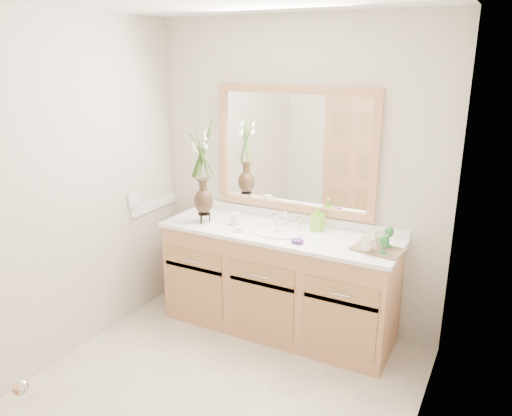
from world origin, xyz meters
The scene contains 19 objects.
floor centered at (0.00, 0.00, 0.00)m, with size 2.60×2.60×0.00m, color beige.
wall_back centered at (0.00, 1.30, 1.20)m, with size 2.40×0.02×2.40m, color beige.
wall_left centered at (-1.20, 0.00, 1.20)m, with size 0.02×2.60×2.40m, color beige.
wall_right centered at (1.20, 0.00, 1.20)m, with size 0.02×2.60×2.40m, color beige.
vanity centered at (0.00, 1.01, 0.40)m, with size 1.80×0.55×0.80m.
counter centered at (0.00, 1.01, 0.82)m, with size 1.84×0.57×0.03m, color white.
sink centered at (0.00, 1.00, 0.78)m, with size 0.38×0.34×0.23m.
mirror centered at (0.00, 1.28, 1.41)m, with size 1.32×0.04×0.97m.
switch_plate centered at (-1.19, 0.76, 0.98)m, with size 0.02×0.12×0.12m, color white.
flower_vase centered at (-0.61, 0.93, 1.33)m, with size 0.18×0.18×0.73m.
tumbler centered at (-0.37, 1.00, 0.88)m, with size 0.08×0.08×0.10m, color silver.
soap_dish centered at (-0.27, 0.87, 0.84)m, with size 0.09×0.09×0.03m.
soap_bottle centered at (0.25, 1.17, 0.92)m, with size 0.08×0.08×0.17m, color #89D833.
purple_dish centered at (0.22, 0.85, 0.85)m, with size 0.10×0.08×0.03m, color #532879.
tray centered at (0.77, 0.98, 0.84)m, with size 0.33×0.22×0.02m, color brown.
mug_left centered at (0.71, 0.91, 0.90)m, with size 0.10×0.09×0.10m, color silver.
mug_right centered at (0.77, 1.01, 0.90)m, with size 0.11×0.10×0.11m, color silver.
goblet_front centered at (0.82, 0.91, 0.93)m, with size 0.06×0.06×0.13m.
goblet_back centered at (0.82, 1.05, 0.94)m, with size 0.06×0.06×0.14m.
Camera 1 is at (1.51, -2.21, 2.12)m, focal length 35.00 mm.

